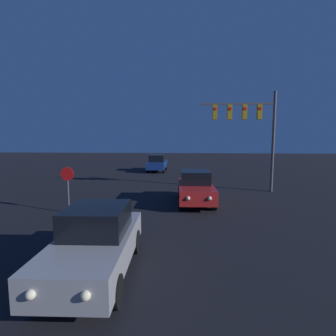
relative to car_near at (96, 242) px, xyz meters
The scene contains 5 objects.
car_near is the anchor object (origin of this frame).
car_mid 7.89m from the car_near, 69.27° to the left, with size 1.89×4.26×1.69m.
car_far 20.35m from the car_near, 91.65° to the left, with size 1.85×4.24×1.69m.
traffic_signal_mast 12.93m from the car_near, 59.52° to the left, with size 4.67×0.30×6.27m.
stop_sign 6.04m from the car_near, 120.54° to the left, with size 0.61×0.07×2.11m.
Camera 1 is at (0.73, 1.23, 3.42)m, focal length 28.00 mm.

